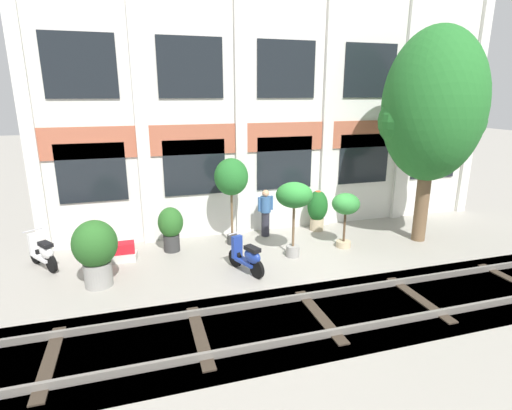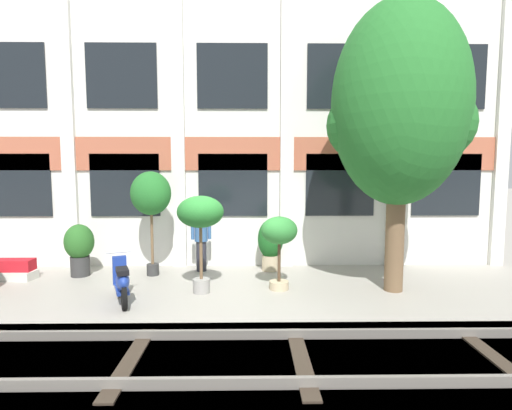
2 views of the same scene
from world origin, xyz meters
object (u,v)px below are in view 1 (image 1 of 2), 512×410
at_px(potted_plant_fluted_column, 95,249).
at_px(scooter_near_curb, 43,253).
at_px(potted_plant_low_pan, 231,179).
at_px(resident_by_doorway, 265,212).
at_px(potted_plant_tall_urn, 346,207).
at_px(potted_plant_glazed_jar, 317,208).
at_px(potted_plant_stone_basin, 171,226).
at_px(potted_plant_square_trough, 116,253).
at_px(scooter_second_parked, 247,257).
at_px(broadleaf_tree, 433,109).
at_px(potted_plant_terracotta_small, 294,199).

bearing_deg(potted_plant_fluted_column, scooter_near_curb, 134.88).
bearing_deg(potted_plant_low_pan, resident_by_doorway, 18.34).
distance_m(potted_plant_tall_urn, potted_plant_fluted_column, 6.86).
distance_m(potted_plant_tall_urn, potted_plant_glazed_jar, 1.70).
xyz_separation_m(potted_plant_low_pan, potted_plant_stone_basin, (-1.82, -0.04, -1.28)).
xyz_separation_m(potted_plant_square_trough, resident_by_doorway, (4.53, 0.71, 0.58)).
relative_size(potted_plant_square_trough, potted_plant_stone_basin, 0.86).
bearing_deg(potted_plant_low_pan, potted_plant_tall_urn, -21.04).
bearing_deg(scooter_second_parked, potted_plant_tall_urn, -97.25).
bearing_deg(potted_plant_square_trough, potted_plant_fluted_column, -103.93).
relative_size(scooter_second_parked, resident_by_doorway, 0.86).
distance_m(potted_plant_fluted_column, scooter_near_curb, 2.09).
bearing_deg(potted_plant_glazed_jar, potted_plant_square_trough, -173.29).
relative_size(broadleaf_tree, potted_plant_stone_basin, 4.78).
relative_size(potted_plant_terracotta_small, scooter_second_parked, 1.63).
height_order(scooter_second_parked, resident_by_doorway, resident_by_doorway).
distance_m(broadleaf_tree, potted_plant_square_trough, 9.82).
bearing_deg(potted_plant_low_pan, potted_plant_fluted_column, -154.70).
distance_m(potted_plant_fluted_column, scooter_second_parked, 3.64).
height_order(potted_plant_low_pan, potted_plant_stone_basin, potted_plant_low_pan).
height_order(potted_plant_square_trough, potted_plant_stone_basin, potted_plant_stone_basin).
relative_size(potted_plant_tall_urn, scooter_second_parked, 1.26).
distance_m(potted_plant_fluted_column, potted_plant_terracotta_small, 5.17).
relative_size(potted_plant_low_pan, potted_plant_stone_basin, 2.01).
distance_m(potted_plant_square_trough, potted_plant_terracotta_small, 5.09).
bearing_deg(resident_by_doorway, potted_plant_square_trough, -89.35).
relative_size(broadleaf_tree, potted_plant_tall_urn, 3.81).
height_order(potted_plant_glazed_jar, potted_plant_square_trough, potted_plant_glazed_jar).
xyz_separation_m(potted_plant_glazed_jar, potted_plant_square_trough, (-6.36, -0.75, -0.55)).
xyz_separation_m(potted_plant_glazed_jar, potted_plant_fluted_column, (-6.72, -2.18, 0.15)).
relative_size(potted_plant_fluted_column, scooter_second_parked, 1.24).
distance_m(potted_plant_stone_basin, scooter_near_curb, 3.34).
height_order(potted_plant_low_pan, potted_plant_terracotta_small, potted_plant_low_pan).
bearing_deg(scooter_near_curb, potted_plant_glazed_jar, -119.96).
bearing_deg(scooter_second_parked, scooter_near_curb, 47.57).
relative_size(potted_plant_glazed_jar, potted_plant_stone_basin, 1.04).
relative_size(potted_plant_tall_urn, potted_plant_low_pan, 0.63).
bearing_deg(potted_plant_tall_urn, potted_plant_fluted_column, -175.45).
bearing_deg(potted_plant_terracotta_small, potted_plant_tall_urn, 7.52).
xyz_separation_m(potted_plant_fluted_column, scooter_near_curb, (-1.43, 1.44, -0.50)).
height_order(potted_plant_fluted_column, potted_plant_low_pan, potted_plant_low_pan).
distance_m(potted_plant_fluted_column, potted_plant_stone_basin, 2.55).
relative_size(potted_plant_fluted_column, potted_plant_terracotta_small, 0.76).
xyz_separation_m(potted_plant_square_trough, potted_plant_low_pan, (3.34, 0.32, 1.80)).
xyz_separation_m(potted_plant_glazed_jar, scooter_near_curb, (-8.15, -0.74, -0.35)).
height_order(broadleaf_tree, scooter_second_parked, broadleaf_tree).
relative_size(potted_plant_terracotta_small, resident_by_doorway, 1.40).
bearing_deg(potted_plant_terracotta_small, scooter_near_curb, 170.26).
xyz_separation_m(broadleaf_tree, potted_plant_square_trough, (-9.02, 1.02, -3.76)).
height_order(potted_plant_stone_basin, resident_by_doorway, resident_by_doorway).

